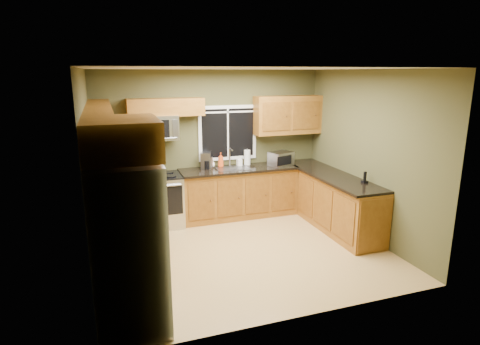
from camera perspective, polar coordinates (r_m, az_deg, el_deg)
floor at (r=6.23m, az=0.62°, el=-11.10°), size 4.20×4.20×0.00m
ceiling at (r=5.64m, az=0.70°, el=14.58°), size 4.20×4.20×0.00m
back_wall at (r=7.47m, az=-3.98°, el=4.02°), size 4.20×0.00×4.20m
front_wall at (r=4.20m, az=8.95°, el=-4.17°), size 4.20×0.00×4.20m
left_wall at (r=5.47m, az=-20.54°, el=-0.59°), size 0.00×3.60×3.60m
right_wall at (r=6.77m, az=17.66°, el=2.33°), size 0.00×3.60×3.60m
window at (r=7.51m, az=-1.75°, el=5.66°), size 1.12×0.03×1.02m
base_cabinets_left at (r=6.19m, az=-16.95°, el=-7.39°), size 0.60×2.65×0.90m
countertop_left at (r=6.04m, az=-17.03°, el=-3.21°), size 0.65×2.65×0.04m
base_cabinets_back at (r=7.52m, az=-0.21°, el=-2.94°), size 2.17×0.60×0.90m
countertop_back at (r=7.37m, az=-0.16°, el=0.50°), size 2.17×0.65×0.04m
base_cabinets_peninsula at (r=7.26m, az=12.70°, el=-3.92°), size 0.60×2.52×0.90m
countertop_peninsula at (r=7.13m, az=12.70°, el=-0.33°), size 0.65×2.50×0.04m
upper_cabinets_left at (r=5.84m, az=-19.27°, el=5.51°), size 0.33×2.65×0.72m
upper_cabinets_back_left at (r=7.05m, az=-10.50°, el=9.12°), size 1.30×0.33×0.30m
upper_cabinets_back_right at (r=7.75m, az=6.79°, el=8.12°), size 1.30×0.33×0.72m
upper_cabinet_over_fridge at (r=4.06m, az=-16.61°, el=4.69°), size 0.72×0.90×0.38m
refrigerator at (r=4.38m, az=-15.56°, el=-10.04°), size 0.74×0.90×1.80m
range at (r=7.17m, az=-11.31°, el=-3.92°), size 0.76×0.69×0.94m
microwave at (r=7.03m, az=-11.96°, el=6.24°), size 0.76×0.41×0.42m
sink at (r=7.35m, az=-1.05°, el=0.71°), size 0.60×0.42×0.36m
toaster_oven at (r=7.58m, az=5.84°, el=1.97°), size 0.49×0.44×0.26m
coffee_maker at (r=7.33m, az=-4.86°, el=1.65°), size 0.24×0.28×0.30m
kettle at (r=7.35m, az=-4.42°, el=1.53°), size 0.19×0.19×0.26m
paper_towel_roll at (r=7.60m, az=1.02°, el=2.16°), size 0.15×0.15×0.31m
soap_bottle_a at (r=7.42m, az=-2.76°, el=1.80°), size 0.14×0.14×0.27m
soap_bottle_b at (r=7.52m, az=-0.09°, el=1.66°), size 0.10×0.10×0.19m
soap_bottle_c at (r=7.40m, az=-4.14°, el=1.38°), size 0.15×0.15×0.18m
cordless_phone at (r=6.67m, az=17.31°, el=-0.95°), size 0.08×0.08×0.18m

